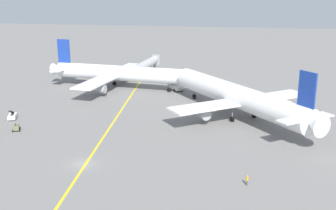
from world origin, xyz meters
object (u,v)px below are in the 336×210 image
at_px(gse_gpu_cart_small, 16,128).
at_px(airliner_at_gate_left, 117,73).
at_px(jet_bridge, 149,63).
at_px(ground_crew_wing_walker_right, 247,180).
at_px(pushback_tug, 175,86).
at_px(airliner_being_pushed, 237,96).
at_px(gse_belt_loader_portside, 12,116).

bearing_deg(gse_gpu_cart_small, airliner_at_gate_left, 78.47).
bearing_deg(airliner_at_gate_left, jet_bridge, 78.49).
bearing_deg(jet_bridge, ground_crew_wing_walker_right, -66.26).
relative_size(airliner_at_gate_left, pushback_tug, 5.75).
relative_size(airliner_at_gate_left, airliner_being_pushed, 1.05).
bearing_deg(gse_belt_loader_portside, ground_crew_wing_walker_right, -23.50).
xyz_separation_m(pushback_tug, gse_gpu_cart_small, (-28.14, -46.03, -0.48)).
bearing_deg(gse_belt_loader_portside, airliner_being_pushed, 13.55).
relative_size(airliner_at_gate_left, gse_gpu_cart_small, 18.70).
bearing_deg(airliner_being_pushed, airliner_at_gate_left, 148.30).
bearing_deg(airliner_at_gate_left, ground_crew_wing_walker_right, -55.68).
bearing_deg(airliner_being_pushed, jet_bridge, 125.79).
relative_size(gse_belt_loader_portside, jet_bridge, 0.21).
distance_m(pushback_tug, gse_belt_loader_portside, 51.09).
distance_m(airliner_at_gate_left, airliner_being_pushed, 45.96).
distance_m(airliner_at_gate_left, gse_gpu_cart_small, 46.10).
bearing_deg(ground_crew_wing_walker_right, airliner_being_pushed, 94.98).
distance_m(gse_gpu_cart_small, ground_crew_wing_walker_right, 54.36).
bearing_deg(gse_belt_loader_portside, airliner_at_gate_left, 68.10).
distance_m(pushback_tug, ground_crew_wing_walker_right, 67.37).
relative_size(gse_gpu_cart_small, ground_crew_wing_walker_right, 1.48).
height_order(gse_belt_loader_portside, jet_bridge, jet_bridge).
distance_m(gse_belt_loader_portside, ground_crew_wing_walker_right, 62.55).
xyz_separation_m(gse_belt_loader_portside, jet_bridge, (19.72, 60.65, 3.60)).
xyz_separation_m(gse_belt_loader_portside, ground_crew_wing_walker_right, (57.36, -24.94, 0.09)).
height_order(airliner_at_gate_left, airliner_being_pushed, airliner_being_pushed).
bearing_deg(jet_bridge, gse_gpu_cart_small, -101.52).
distance_m(ground_crew_wing_walker_right, jet_bridge, 93.56).
xyz_separation_m(airliner_at_gate_left, gse_gpu_cart_small, (-9.18, -44.99, -4.09)).
height_order(airliner_being_pushed, pushback_tug, airliner_being_pushed).
height_order(airliner_at_gate_left, gse_belt_loader_portside, airliner_at_gate_left).
distance_m(gse_gpu_cart_small, gse_belt_loader_portside, 9.71).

